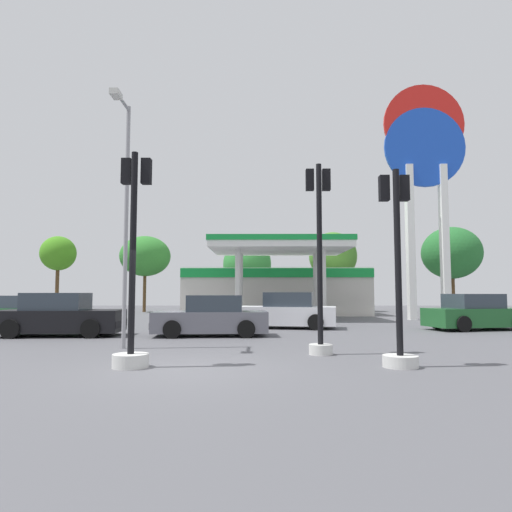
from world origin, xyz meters
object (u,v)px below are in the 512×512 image
object	(u,v)px
traffic_signal_1	(398,292)
tree_1	(145,256)
station_pole_sign	(425,165)
corner_streetlamp	(125,200)
tree_0	(58,254)
car_1	(60,316)
tree_4	(452,253)
car_2	(286,312)
tree_3	(333,256)
car_3	(211,317)
tree_2	(247,264)
car_0	(476,313)
traffic_signal_0	(320,269)
car_4	(29,313)
traffic_signal_2	(133,290)

from	to	relation	value
traffic_signal_1	tree_1	distance (m)	29.84
station_pole_sign	corner_streetlamp	world-z (taller)	station_pole_sign
tree_0	tree_1	world-z (taller)	tree_0
car_1	tree_4	xyz separation A→B (m)	(22.70, 19.72, 4.01)
car_2	tree_4	world-z (taller)	tree_4
tree_1	tree_3	bearing A→B (deg)	3.69
traffic_signal_1	tree_1	world-z (taller)	tree_1
car_3	corner_streetlamp	world-z (taller)	corner_streetlamp
traffic_signal_1	tree_2	xyz separation A→B (m)	(-4.04, 28.88, 2.36)
tree_1	corner_streetlamp	size ratio (longest dim) A/B	0.87
station_pole_sign	tree_0	bearing A→B (deg)	158.23
tree_3	corner_streetlamp	world-z (taller)	corner_streetlamp
car_1	tree_3	xyz separation A→B (m)	(13.45, 21.22, 3.87)
car_0	tree_2	distance (m)	22.02
traffic_signal_1	tree_1	size ratio (longest dim) A/B	0.70
station_pole_sign	tree_4	size ratio (longest dim) A/B	2.06
car_2	tree_1	world-z (taller)	tree_1
traffic_signal_0	tree_4	bearing A→B (deg)	60.63
car_3	traffic_signal_1	bearing A→B (deg)	-55.19
car_4	traffic_signal_2	world-z (taller)	traffic_signal_2
corner_streetlamp	tree_0	bearing A→B (deg)	117.50
car_1	tree_4	bearing A→B (deg)	40.98
car_1	corner_streetlamp	world-z (taller)	corner_streetlamp
tree_2	tree_4	bearing A→B (deg)	-8.15
car_3	car_4	world-z (taller)	car_3
station_pole_sign	tree_1	distance (m)	22.25
car_2	corner_streetlamp	xyz separation A→B (m)	(-5.06, -7.58, 3.53)
traffic_signal_2	tree_2	world-z (taller)	tree_2
corner_streetlamp	traffic_signal_0	bearing A→B (deg)	-10.28
traffic_signal_0	tree_4	world-z (taller)	tree_4
car_3	traffic_signal_1	distance (m)	8.43
car_2	car_0	bearing A→B (deg)	-6.01
car_2	traffic_signal_1	bearing A→B (deg)	-80.20
station_pole_sign	traffic_signal_0	world-z (taller)	station_pole_sign
car_1	tree_0	xyz separation A→B (m)	(-9.20, 20.39, 4.03)
tree_4	car_1	bearing A→B (deg)	-139.02
traffic_signal_0	traffic_signal_2	bearing A→B (deg)	-154.56
car_0	car_2	distance (m)	8.10
station_pole_sign	tree_1	xyz separation A→B (m)	(-19.15, 10.35, -4.61)
traffic_signal_0	traffic_signal_1	distance (m)	2.50
tree_3	car_1	bearing A→B (deg)	-122.37
station_pole_sign	car_4	size ratio (longest dim) A/B	3.25
car_2	car_3	distance (m)	4.70
tree_2	tree_3	size ratio (longest dim) A/B	0.93
car_1	car_4	world-z (taller)	car_1
tree_0	station_pole_sign	bearing A→B (deg)	-21.77
tree_0	traffic_signal_1	bearing A→B (deg)	-54.35
station_pole_sign	tree_4	world-z (taller)	station_pole_sign
tree_1	corner_streetlamp	xyz separation A→B (m)	(5.43, -24.08, -0.27)
car_3	car_0	bearing A→B (deg)	14.26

